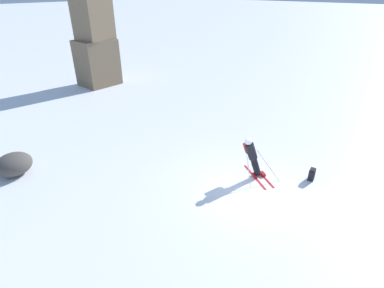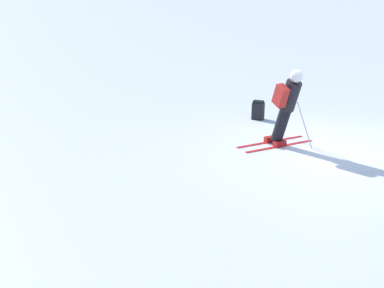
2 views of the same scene
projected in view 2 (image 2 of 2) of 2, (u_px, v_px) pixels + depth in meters
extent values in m
plane|color=white|center=(324.00, 153.00, 11.66)|extent=(300.00, 300.00, 0.00)
cube|color=red|center=(280.00, 146.00, 12.04)|extent=(1.05, 1.57, 0.01)
cube|color=red|center=(270.00, 142.00, 12.34)|extent=(1.05, 1.57, 0.01)
cube|color=#B21919|center=(280.00, 144.00, 12.01)|extent=(0.27, 0.31, 0.12)
cube|color=#B21919|center=(270.00, 139.00, 12.32)|extent=(0.27, 0.31, 0.12)
cylinder|color=black|center=(281.00, 124.00, 11.86)|extent=(0.59, 0.51, 0.89)
cylinder|color=black|center=(290.00, 96.00, 11.41)|extent=(0.64, 0.58, 0.74)
sphere|color=tan|center=(296.00, 77.00, 11.15)|extent=(0.39, 0.37, 0.31)
sphere|color=silver|center=(296.00, 76.00, 11.13)|extent=(0.45, 0.42, 0.35)
cube|color=#AD231E|center=(281.00, 96.00, 11.28)|extent=(0.45, 0.37, 0.51)
cylinder|color=#B7B7BC|center=(305.00, 126.00, 11.60)|extent=(0.29, 0.46, 1.14)
cylinder|color=#B7B7BC|center=(282.00, 114.00, 12.28)|extent=(0.49, 0.91, 1.29)
cube|color=black|center=(258.00, 111.00, 14.06)|extent=(0.33, 0.26, 0.44)
cube|color=black|center=(258.00, 102.00, 13.98)|extent=(0.30, 0.24, 0.06)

